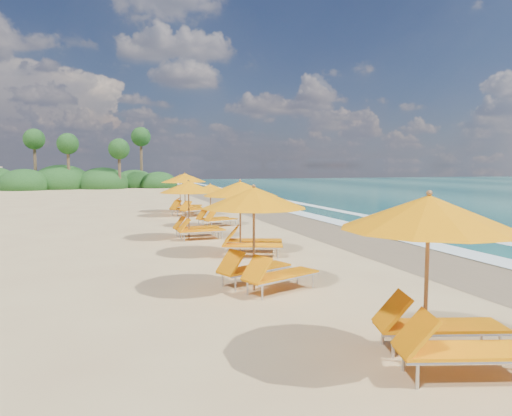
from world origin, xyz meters
name	(u,v)px	position (x,y,z in m)	size (l,w,h in m)	color
ground	(256,237)	(0.00, 0.00, 0.00)	(160.00, 160.00, 0.00)	tan
wet_sand	(343,233)	(4.00, 0.00, 0.01)	(4.00, 160.00, 0.01)	#867050
surf_foam	(396,229)	(6.70, 0.00, 0.03)	(4.00, 160.00, 0.01)	white
station_0	(440,268)	(-1.27, -12.59, 1.45)	(3.24, 3.15, 2.59)	olive
station_1	(260,231)	(-2.43, -7.76, 1.40)	(3.24, 3.20, 2.50)	olive
station_2	(246,213)	(-1.48, -3.50, 1.40)	(3.19, 3.13, 2.49)	olive
station_3	(193,205)	(-2.51, 0.46, 1.33)	(2.64, 2.45, 2.38)	olive
station_4	(213,202)	(-0.86, 4.05, 1.18)	(2.67, 2.61, 2.10)	olive
station_5	(188,191)	(-1.28, 8.92, 1.43)	(3.38, 3.38, 2.55)	olive
station_6	(183,191)	(-1.15, 11.43, 1.34)	(2.99, 2.90, 2.40)	olive
treeline	(70,181)	(-9.94, 45.51, 1.00)	(25.80, 8.80, 9.74)	#163D14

